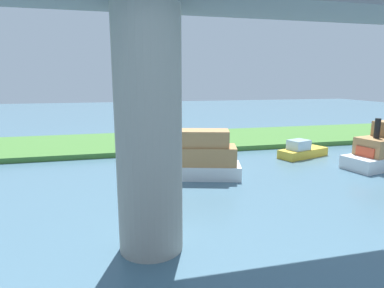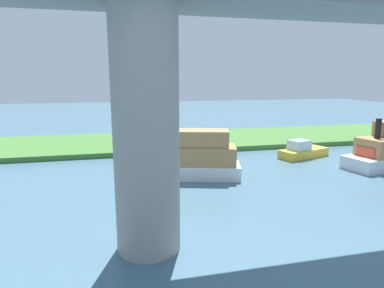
% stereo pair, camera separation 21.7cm
% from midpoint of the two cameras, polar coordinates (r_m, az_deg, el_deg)
% --- Properties ---
extents(ground_plane, '(160.00, 160.00, 0.00)m').
position_cam_midpoint_polar(ground_plane, '(32.71, -1.73, -1.77)').
color(ground_plane, '#476B7F').
extents(grassy_bank, '(80.00, 12.00, 0.50)m').
position_cam_midpoint_polar(grassy_bank, '(38.42, -3.63, 0.54)').
color(grassy_bank, '#427533').
rests_on(grassy_bank, ground).
extents(bridge_pylon, '(2.75, 2.75, 10.16)m').
position_cam_midpoint_polar(bridge_pylon, '(13.70, -7.96, 1.71)').
color(bridge_pylon, '#9E998E').
rests_on(bridge_pylon, ground).
extents(person_on_bank, '(0.50, 0.50, 1.39)m').
position_cam_midpoint_polar(person_on_bank, '(34.46, -12.23, 0.68)').
color(person_on_bank, '#2D334C').
rests_on(person_on_bank, grassy_bank).
extents(mooring_post, '(0.20, 0.20, 0.96)m').
position_cam_midpoint_polar(mooring_post, '(33.51, -0.13, 0.26)').
color(mooring_post, brown).
rests_on(mooring_post, grassy_bank).
extents(riverboat_paddlewheel, '(8.15, 4.62, 3.96)m').
position_cam_midpoint_polar(riverboat_paddlewheel, '(24.83, -0.18, -2.46)').
color(riverboat_paddlewheel, white).
rests_on(riverboat_paddlewheel, ground).
extents(pontoon_yellow, '(5.45, 3.38, 1.71)m').
position_cam_midpoint_polar(pontoon_yellow, '(33.03, 18.34, -1.13)').
color(pontoon_yellow, gold).
rests_on(pontoon_yellow, ground).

